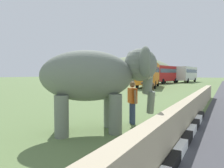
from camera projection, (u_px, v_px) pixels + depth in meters
name	position (u px, v px, depth m)	size (l,w,h in m)	color
barrier_parapet	(159.00, 141.00, 4.36)	(28.00, 0.36, 1.00)	tan
elephant	(98.00, 77.00, 6.83)	(3.78, 3.88, 2.85)	slate
person_handler	(132.00, 100.00, 7.83)	(0.52, 0.57, 1.66)	navy
bus_orange	(149.00, 73.00, 29.30)	(9.36, 4.43, 3.50)	orange
bus_red	(164.00, 73.00, 41.05)	(9.88, 3.94, 3.50)	#B21E1E
bus_white	(186.00, 73.00, 46.56)	(10.12, 3.47, 3.50)	silver
cow_near	(96.00, 87.00, 16.83)	(1.02, 1.92, 1.23)	beige
cow_mid	(148.00, 85.00, 19.46)	(1.31, 1.85, 1.23)	#473323
hill_east	(134.00, 80.00, 61.99)	(32.41, 25.93, 14.10)	#707E5B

